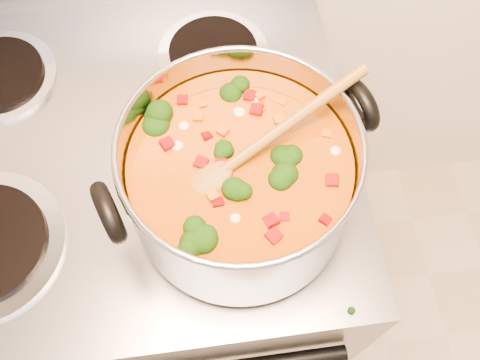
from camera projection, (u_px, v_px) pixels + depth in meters
name	position (u px, v px, depth m)	size (l,w,h in m)	color
electric_range	(153.00, 243.00, 1.22)	(0.74, 0.67, 1.08)	gray
stockpot	(240.00, 179.00, 0.69)	(0.36, 0.30, 0.18)	#A8A8B0
wooden_spoon	(249.00, 152.00, 0.64)	(0.25, 0.14, 0.08)	olive
cooktop_crumbs	(260.00, 276.00, 0.72)	(0.30, 0.04, 0.01)	black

